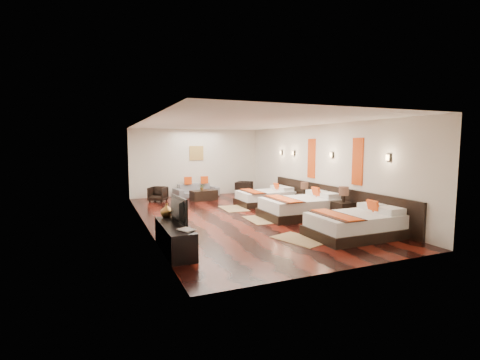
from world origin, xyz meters
name	(u,v)px	position (x,y,z in m)	size (l,w,h in m)	color
floor	(240,217)	(0.00, 0.00, 0.00)	(5.50, 9.50, 0.01)	black
ceiling	(240,123)	(0.00, 0.00, 2.80)	(5.50, 9.50, 0.01)	white
back_wall	(196,162)	(0.00, 4.75, 1.40)	(5.50, 0.01, 2.80)	silver
left_wall	(144,174)	(-2.75, 0.00, 1.40)	(0.01, 9.50, 2.80)	silver
right_wall	(317,168)	(2.75, 0.00, 1.40)	(0.01, 9.50, 2.80)	silver
headboard_panel	(331,200)	(2.71, -0.80, 0.45)	(0.08, 6.60, 0.90)	black
bed_near	(356,224)	(1.70, -3.10, 0.29)	(2.21, 1.39, 0.84)	black
bed_mid	(302,207)	(1.70, -0.74, 0.30)	(2.32, 1.46, 0.89)	black
bed_far	(266,197)	(1.70, 1.60, 0.26)	(2.00, 1.26, 0.76)	black
nightstand_a	(343,209)	(2.44, -1.71, 0.35)	(0.50, 0.50, 0.99)	black
nightstand_b	(304,200)	(2.44, 0.25, 0.32)	(0.47, 0.47, 0.92)	black
jute_mat_near	(299,239)	(0.30, -2.82, 0.01)	(0.75, 1.20, 0.01)	#93744A
jute_mat_mid	(261,220)	(0.42, -0.61, 0.01)	(0.75, 1.20, 0.01)	#93744A
jute_mat_far	(234,209)	(0.32, 1.28, 0.01)	(0.75, 1.20, 0.01)	#93744A
tv_console	(175,238)	(-2.50, -2.54, 0.28)	(0.50, 1.80, 0.55)	black
tv	(175,210)	(-2.45, -2.37, 0.82)	(0.95, 0.12, 0.54)	black
book	(181,231)	(-2.50, -3.17, 0.57)	(0.24, 0.32, 0.03)	black
figurine	(167,210)	(-2.50, -1.76, 0.70)	(0.30, 0.30, 0.31)	brown
sofa	(196,190)	(-0.12, 4.37, 0.27)	(1.84, 0.72, 0.54)	slate
armchair_left	(158,194)	(-1.80, 3.76, 0.28)	(0.60, 0.62, 0.57)	black
armchair_right	(244,188)	(1.82, 3.86, 0.31)	(0.65, 0.67, 0.61)	black
coffee_table	(204,195)	(-0.12, 3.32, 0.20)	(1.00, 0.50, 0.40)	black
table_plant	(202,187)	(-0.18, 3.35, 0.52)	(0.22, 0.19, 0.25)	#246020
orange_panel_a	(358,162)	(2.73, -1.90, 1.70)	(0.04, 0.40, 1.30)	#D86014
orange_panel_b	(311,158)	(2.73, 0.30, 1.70)	(0.04, 0.40, 1.30)	#D86014
sconce_near	(388,158)	(2.70, -3.00, 1.85)	(0.07, 0.12, 0.18)	black
sconce_mid	(332,155)	(2.70, -0.80, 1.85)	(0.07, 0.12, 0.18)	black
sconce_far	(293,153)	(2.70, 1.40, 1.85)	(0.07, 0.12, 0.18)	black
sconce_lounge	(281,153)	(2.70, 2.30, 1.85)	(0.07, 0.12, 0.18)	black
gold_artwork	(196,153)	(0.00, 4.73, 1.80)	(0.60, 0.04, 0.60)	#AD873F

